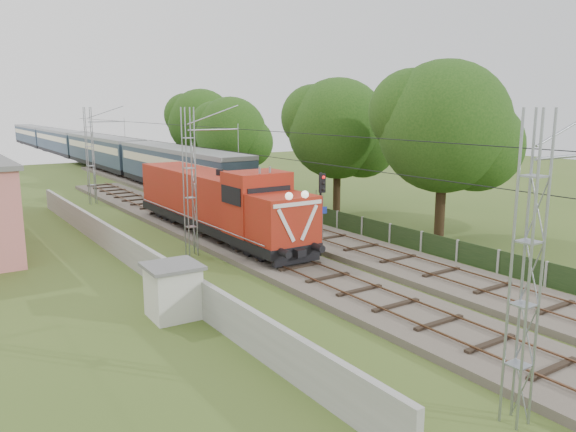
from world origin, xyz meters
TOP-DOWN VIEW (x-y plane):
  - ground at (0.00, 0.00)m, footprint 140.00×140.00m
  - track_main at (0.00, 7.00)m, footprint 4.20×70.00m
  - track_side at (5.00, 20.00)m, footprint 4.20×80.00m
  - catenary at (-2.95, 12.00)m, footprint 3.31×70.00m
  - boundary_wall at (-6.50, 12.00)m, footprint 0.25×40.00m
  - fence at (8.00, 3.00)m, footprint 0.12×32.00m
  - locomotive at (0.00, 14.86)m, footprint 3.12×17.80m
  - coach_rake at (5.00, 68.81)m, footprint 3.21×95.91m
  - signal_post at (2.68, 7.80)m, footprint 0.50×0.40m
  - relay_hut at (-7.40, 3.88)m, footprint 2.11×2.11m
  - tree_a at (11.62, 7.32)m, footprint 8.34×7.95m
  - tree_b at (11.40, 17.24)m, footprint 7.84×7.46m
  - tree_c at (9.65, 30.87)m, footprint 6.91×6.58m
  - tree_d at (11.88, 41.96)m, footprint 7.70×7.33m

SIDE VIEW (x-z plane):
  - ground at x=0.00m, z-range 0.00..0.00m
  - track_main at x=0.00m, z-range -0.04..0.41m
  - track_side at x=5.00m, z-range -0.04..0.41m
  - fence at x=8.00m, z-range 0.00..1.20m
  - boundary_wall at x=-6.50m, z-range 0.00..1.50m
  - relay_hut at x=-7.40m, z-range 0.01..2.12m
  - locomotive at x=0.00m, z-range 0.05..4.57m
  - coach_rake at x=5.00m, z-range 0.78..4.50m
  - signal_post at x=2.68m, z-range 0.86..5.46m
  - catenary at x=-2.95m, z-range 0.05..8.05m
  - tree_c at x=9.65m, z-range 1.11..10.06m
  - tree_d at x=11.88m, z-range 1.24..11.22m
  - tree_b at x=11.40m, z-range 1.26..11.42m
  - tree_a at x=11.62m, z-range 1.34..12.16m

